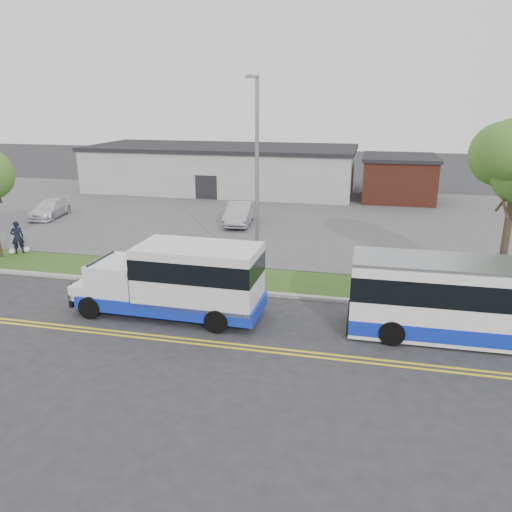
% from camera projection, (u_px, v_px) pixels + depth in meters
% --- Properties ---
extents(ground, '(140.00, 140.00, 0.00)m').
position_uv_depth(ground, '(179.00, 297.00, 22.60)').
color(ground, '#28282B').
rests_on(ground, ground).
extents(lane_line_north, '(70.00, 0.12, 0.01)m').
position_uv_depth(lane_line_north, '(142.00, 334.00, 19.02)').
color(lane_line_north, yellow).
rests_on(lane_line_north, ground).
extents(lane_line_south, '(70.00, 0.12, 0.01)m').
position_uv_depth(lane_line_south, '(138.00, 337.00, 18.74)').
color(lane_line_south, yellow).
rests_on(lane_line_south, ground).
extents(curb, '(80.00, 0.30, 0.15)m').
position_uv_depth(curb, '(187.00, 287.00, 23.60)').
color(curb, '#9E9B93').
rests_on(curb, ground).
extents(verge, '(80.00, 3.30, 0.10)m').
position_uv_depth(verge, '(200.00, 275.00, 25.28)').
color(verge, '#344E1A').
rests_on(verge, ground).
extents(parking_lot, '(80.00, 25.00, 0.10)m').
position_uv_depth(parking_lot, '(260.00, 215.00, 38.39)').
color(parking_lot, '#4C4C4F').
rests_on(parking_lot, ground).
extents(commercial_building, '(25.40, 10.40, 4.35)m').
position_uv_depth(commercial_building, '(222.00, 168.00, 48.33)').
color(commercial_building, '#9E9E99').
rests_on(commercial_building, ground).
extents(brick_wing, '(6.30, 7.30, 3.90)m').
position_uv_depth(brick_wing, '(398.00, 178.00, 43.94)').
color(brick_wing, brown).
rests_on(brick_wing, ground).
extents(streetlight_near, '(0.35, 1.53, 9.50)m').
position_uv_depth(streetlight_near, '(257.00, 175.00, 22.93)').
color(streetlight_near, gray).
rests_on(streetlight_near, verge).
extents(shuttle_bus, '(7.99, 2.80, 3.04)m').
position_uv_depth(shuttle_bus, '(181.00, 278.00, 20.24)').
color(shuttle_bus, '#1028B5').
rests_on(shuttle_bus, ground).
extents(transit_bus, '(10.81, 2.72, 2.99)m').
position_uv_depth(transit_bus, '(500.00, 303.00, 18.08)').
color(transit_bus, white).
rests_on(transit_bus, ground).
extents(pedestrian, '(0.82, 0.80, 1.90)m').
position_uv_depth(pedestrian, '(17.00, 237.00, 28.43)').
color(pedestrian, black).
rests_on(pedestrian, verge).
extents(parked_car_a, '(2.10, 4.88, 1.56)m').
position_uv_depth(parked_car_a, '(240.00, 213.00, 35.25)').
color(parked_car_a, '#9D9EA4').
rests_on(parked_car_a, parking_lot).
extents(parked_car_b, '(2.43, 4.60, 1.27)m').
position_uv_depth(parked_car_b, '(50.00, 209.00, 37.36)').
color(parked_car_b, silver).
rests_on(parked_car_b, parking_lot).
extents(grocery_bag_left, '(0.32, 0.32, 0.32)m').
position_uv_depth(grocery_bag_left, '(12.00, 251.00, 28.50)').
color(grocery_bag_left, white).
rests_on(grocery_bag_left, verge).
extents(grocery_bag_right, '(0.32, 0.32, 0.32)m').
position_uv_depth(grocery_bag_right, '(27.00, 250.00, 28.84)').
color(grocery_bag_right, white).
rests_on(grocery_bag_right, verge).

